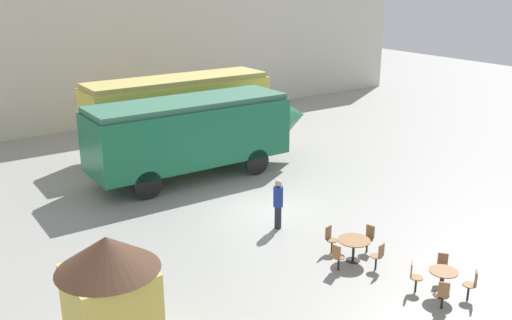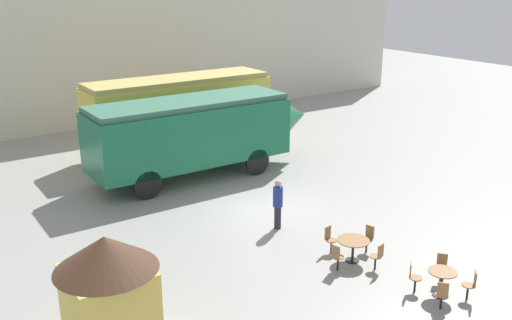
{
  "view_description": "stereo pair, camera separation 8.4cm",
  "coord_description": "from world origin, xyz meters",
  "px_view_note": "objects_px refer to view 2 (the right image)",
  "views": [
    {
      "loc": [
        -11.41,
        -16.33,
        8.43
      ],
      "look_at": [
        0.38,
        1.0,
        1.6
      ],
      "focal_mm": 40.0,
      "sensor_mm": 36.0,
      "label": 1
    },
    {
      "loc": [
        -11.34,
        -16.37,
        8.43
      ],
      "look_at": [
        0.38,
        1.0,
        1.6
      ],
      "focal_mm": 40.0,
      "sensor_mm": 36.0,
      "label": 2
    }
  ],
  "objects_px": {
    "passenger_coach_vintage": "(179,107)",
    "cafe_chair_0": "(442,266)",
    "ticket_kiosk": "(109,290)",
    "cafe_table_near": "(442,277)",
    "streamlined_locomotive": "(205,129)",
    "cafe_table_mid": "(353,244)",
    "visitor_person": "(278,202)"
  },
  "relations": [
    {
      "from": "passenger_coach_vintage",
      "to": "cafe_chair_0",
      "type": "relative_size",
      "value": 10.47
    },
    {
      "from": "cafe_table_near",
      "to": "cafe_table_mid",
      "type": "relative_size",
      "value": 0.78
    },
    {
      "from": "cafe_chair_0",
      "to": "visitor_person",
      "type": "relative_size",
      "value": 0.49
    },
    {
      "from": "ticket_kiosk",
      "to": "passenger_coach_vintage",
      "type": "bearing_deg",
      "value": 57.54
    },
    {
      "from": "streamlined_locomotive",
      "to": "visitor_person",
      "type": "distance_m",
      "value": 6.5
    },
    {
      "from": "passenger_coach_vintage",
      "to": "visitor_person",
      "type": "height_order",
      "value": "passenger_coach_vintage"
    },
    {
      "from": "passenger_coach_vintage",
      "to": "cafe_table_mid",
      "type": "distance_m",
      "value": 13.37
    },
    {
      "from": "cafe_table_near",
      "to": "visitor_person",
      "type": "xyz_separation_m",
      "value": [
        -1.13,
        6.08,
        0.41
      ]
    },
    {
      "from": "streamlined_locomotive",
      "to": "cafe_table_near",
      "type": "relative_size",
      "value": 13.54
    },
    {
      "from": "passenger_coach_vintage",
      "to": "cafe_table_near",
      "type": "xyz_separation_m",
      "value": [
        -0.19,
        -16.08,
        -1.69
      ]
    },
    {
      "from": "streamlined_locomotive",
      "to": "cafe_table_mid",
      "type": "height_order",
      "value": "streamlined_locomotive"
    },
    {
      "from": "cafe_table_near",
      "to": "cafe_chair_0",
      "type": "relative_size",
      "value": 0.9
    },
    {
      "from": "streamlined_locomotive",
      "to": "cafe_table_mid",
      "type": "relative_size",
      "value": 10.58
    },
    {
      "from": "cafe_table_mid",
      "to": "streamlined_locomotive",
      "type": "bearing_deg",
      "value": 88.81
    },
    {
      "from": "streamlined_locomotive",
      "to": "visitor_person",
      "type": "xyz_separation_m",
      "value": [
        -0.71,
        -6.37,
        -1.09
      ]
    },
    {
      "from": "cafe_table_near",
      "to": "ticket_kiosk",
      "type": "distance_m",
      "value": 8.84
    },
    {
      "from": "passenger_coach_vintage",
      "to": "cafe_chair_0",
      "type": "height_order",
      "value": "passenger_coach_vintage"
    },
    {
      "from": "passenger_coach_vintage",
      "to": "cafe_chair_0",
      "type": "xyz_separation_m",
      "value": [
        0.4,
        -15.6,
        -1.75
      ]
    },
    {
      "from": "cafe_table_near",
      "to": "ticket_kiosk",
      "type": "height_order",
      "value": "ticket_kiosk"
    },
    {
      "from": "cafe_table_near",
      "to": "cafe_table_mid",
      "type": "height_order",
      "value": "cafe_table_near"
    },
    {
      "from": "cafe_chair_0",
      "to": "cafe_table_near",
      "type": "bearing_deg",
      "value": -0.0
    },
    {
      "from": "passenger_coach_vintage",
      "to": "ticket_kiosk",
      "type": "relative_size",
      "value": 3.04
    },
    {
      "from": "streamlined_locomotive",
      "to": "cafe_table_near",
      "type": "distance_m",
      "value": 12.54
    },
    {
      "from": "cafe_table_near",
      "to": "cafe_table_mid",
      "type": "bearing_deg",
      "value": 102.4
    },
    {
      "from": "streamlined_locomotive",
      "to": "cafe_table_mid",
      "type": "xyz_separation_m",
      "value": [
        -0.2,
        -9.6,
        -1.47
      ]
    },
    {
      "from": "cafe_chair_0",
      "to": "visitor_person",
      "type": "bearing_deg",
      "value": -112.22
    },
    {
      "from": "cafe_table_mid",
      "to": "passenger_coach_vintage",
      "type": "bearing_deg",
      "value": 86.49
    },
    {
      "from": "passenger_coach_vintage",
      "to": "cafe_chair_0",
      "type": "bearing_deg",
      "value": -88.52
    },
    {
      "from": "cafe_table_mid",
      "to": "cafe_chair_0",
      "type": "distance_m",
      "value": 2.65
    },
    {
      "from": "passenger_coach_vintage",
      "to": "cafe_table_near",
      "type": "relative_size",
      "value": 11.69
    },
    {
      "from": "cafe_table_near",
      "to": "cafe_table_mid",
      "type": "xyz_separation_m",
      "value": [
        -0.62,
        2.84,
        0.02
      ]
    },
    {
      "from": "passenger_coach_vintage",
      "to": "streamlined_locomotive",
      "type": "distance_m",
      "value": 3.69
    }
  ]
}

